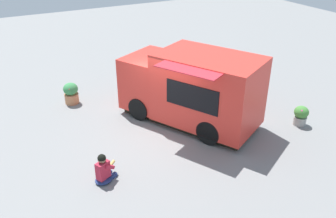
# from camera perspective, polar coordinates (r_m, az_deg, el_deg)

# --- Properties ---
(ground_plane) EXTENTS (40.00, 40.00, 0.00)m
(ground_plane) POSITION_cam_1_polar(r_m,az_deg,el_deg) (12.28, -0.05, -3.29)
(ground_plane) COLOR gray
(food_truck) EXTENTS (4.07, 5.22, 2.57)m
(food_truck) POSITION_cam_1_polar(r_m,az_deg,el_deg) (12.26, 3.83, 3.10)
(food_truck) COLOR red
(food_truck) RESTS_ON ground_plane
(person_customer) EXTENTS (0.77, 0.63, 0.88)m
(person_customer) POSITION_cam_1_polar(r_m,az_deg,el_deg) (9.97, -10.23, -9.61)
(person_customer) COLOR navy
(person_customer) RESTS_ON ground_plane
(planter_flowering_near) EXTENTS (0.56, 0.56, 0.84)m
(planter_flowering_near) POSITION_cam_1_polar(r_m,az_deg,el_deg) (14.38, -15.26, 2.49)
(planter_flowering_near) COLOR tan
(planter_flowering_near) RESTS_ON ground_plane
(planter_flowering_far) EXTENTS (0.50, 0.50, 0.71)m
(planter_flowering_far) POSITION_cam_1_polar(r_m,az_deg,el_deg) (13.22, 20.50, -0.92)
(planter_flowering_far) COLOR #9A9993
(planter_flowering_far) RESTS_ON ground_plane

